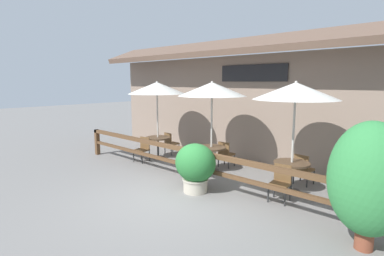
{
  "coord_description": "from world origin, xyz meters",
  "views": [
    {
      "loc": [
        4.98,
        -4.65,
        2.72
      ],
      "look_at": [
        -0.64,
        1.44,
        1.44
      ],
      "focal_mm": 28.0,
      "sensor_mm": 36.0,
      "label": 1
    }
  ],
  "objects_px": {
    "chair_middle_streetside": "(198,161)",
    "chair_far_wallside": "(303,168)",
    "chair_near_streetside": "(143,148)",
    "dining_table_middle": "(211,152)",
    "dining_table_near": "(158,141)",
    "potted_plant_small_flowering": "(195,165)",
    "patio_umbrella_far": "(296,91)",
    "potted_plant_tall_tropical": "(370,180)",
    "dining_table_far": "(292,168)",
    "chair_far_streetside": "(281,181)",
    "patio_umbrella_middle": "(212,89)",
    "chair_near_wallside": "(171,142)",
    "patio_umbrella_near": "(157,88)",
    "chair_middle_wallside": "(226,153)"
  },
  "relations": [
    {
      "from": "chair_middle_streetside",
      "to": "potted_plant_small_flowering",
      "type": "bearing_deg",
      "value": -66.36
    },
    {
      "from": "patio_umbrella_middle",
      "to": "potted_plant_small_flowering",
      "type": "height_order",
      "value": "patio_umbrella_middle"
    },
    {
      "from": "dining_table_near",
      "to": "chair_near_streetside",
      "type": "xyz_separation_m",
      "value": [
        -0.03,
        -0.67,
        -0.14
      ]
    },
    {
      "from": "chair_near_streetside",
      "to": "patio_umbrella_far",
      "type": "relative_size",
      "value": 0.3
    },
    {
      "from": "patio_umbrella_middle",
      "to": "chair_middle_streetside",
      "type": "distance_m",
      "value": 2.14
    },
    {
      "from": "patio_umbrella_middle",
      "to": "patio_umbrella_far",
      "type": "height_order",
      "value": "same"
    },
    {
      "from": "chair_near_streetside",
      "to": "potted_plant_tall_tropical",
      "type": "height_order",
      "value": "potted_plant_tall_tropical"
    },
    {
      "from": "patio_umbrella_far",
      "to": "potted_plant_small_flowering",
      "type": "height_order",
      "value": "patio_umbrella_far"
    },
    {
      "from": "dining_table_far",
      "to": "chair_far_streetside",
      "type": "xyz_separation_m",
      "value": [
        0.07,
        -0.71,
        -0.14
      ]
    },
    {
      "from": "chair_near_wallside",
      "to": "patio_umbrella_middle",
      "type": "relative_size",
      "value": 0.3
    },
    {
      "from": "patio_umbrella_far",
      "to": "chair_far_wallside",
      "type": "distance_m",
      "value": 2.16
    },
    {
      "from": "dining_table_near",
      "to": "potted_plant_tall_tropical",
      "type": "distance_m",
      "value": 7.24
    },
    {
      "from": "chair_near_wallside",
      "to": "chair_far_wallside",
      "type": "xyz_separation_m",
      "value": [
        5.06,
        0.05,
        0.0
      ]
    },
    {
      "from": "dining_table_near",
      "to": "dining_table_middle",
      "type": "relative_size",
      "value": 1.0
    },
    {
      "from": "dining_table_far",
      "to": "potted_plant_small_flowering",
      "type": "distance_m",
      "value": 2.38
    },
    {
      "from": "dining_table_near",
      "to": "potted_plant_tall_tropical",
      "type": "height_order",
      "value": "potted_plant_tall_tropical"
    },
    {
      "from": "chair_near_wallside",
      "to": "dining_table_far",
      "type": "bearing_deg",
      "value": 177.68
    },
    {
      "from": "chair_near_wallside",
      "to": "patio_umbrella_middle",
      "type": "bearing_deg",
      "value": 170.85
    },
    {
      "from": "chair_near_streetside",
      "to": "dining_table_far",
      "type": "bearing_deg",
      "value": -3.12
    },
    {
      "from": "dining_table_near",
      "to": "chair_near_wallside",
      "type": "relative_size",
      "value": 1.05
    },
    {
      "from": "potted_plant_small_flowering",
      "to": "patio_umbrella_far",
      "type": "bearing_deg",
      "value": 42.63
    },
    {
      "from": "chair_near_streetside",
      "to": "chair_near_wallside",
      "type": "relative_size",
      "value": 1.0
    },
    {
      "from": "dining_table_middle",
      "to": "chair_far_wallside",
      "type": "bearing_deg",
      "value": 14.86
    },
    {
      "from": "patio_umbrella_middle",
      "to": "patio_umbrella_far",
      "type": "distance_m",
      "value": 2.57
    },
    {
      "from": "patio_umbrella_near",
      "to": "dining_table_far",
      "type": "distance_m",
      "value": 5.35
    },
    {
      "from": "patio_umbrella_near",
      "to": "potted_plant_small_flowering",
      "type": "bearing_deg",
      "value": -26.13
    },
    {
      "from": "patio_umbrella_far",
      "to": "dining_table_far",
      "type": "distance_m",
      "value": 1.89
    },
    {
      "from": "potted_plant_tall_tropical",
      "to": "potted_plant_small_flowering",
      "type": "bearing_deg",
      "value": 179.08
    },
    {
      "from": "patio_umbrella_middle",
      "to": "chair_far_wallside",
      "type": "xyz_separation_m",
      "value": [
        2.58,
        0.68,
        -2.04
      ]
    },
    {
      "from": "chair_middle_wallside",
      "to": "chair_far_wallside",
      "type": "distance_m",
      "value": 2.52
    },
    {
      "from": "patio_umbrella_far",
      "to": "chair_far_wallside",
      "type": "height_order",
      "value": "patio_umbrella_far"
    },
    {
      "from": "chair_near_wallside",
      "to": "chair_far_streetside",
      "type": "distance_m",
      "value": 5.31
    },
    {
      "from": "patio_umbrella_near",
      "to": "chair_near_wallside",
      "type": "xyz_separation_m",
      "value": [
        -0.06,
        0.67,
        -2.04
      ]
    },
    {
      "from": "dining_table_far",
      "to": "potted_plant_small_flowering",
      "type": "xyz_separation_m",
      "value": [
        -1.75,
        -1.61,
        0.07
      ]
    },
    {
      "from": "chair_near_streetside",
      "to": "dining_table_middle",
      "type": "height_order",
      "value": "chair_near_streetside"
    },
    {
      "from": "patio_umbrella_far",
      "to": "chair_far_wallside",
      "type": "xyz_separation_m",
      "value": [
        0.0,
        0.71,
        -2.04
      ]
    },
    {
      "from": "chair_near_wallside",
      "to": "patio_umbrella_far",
      "type": "height_order",
      "value": "patio_umbrella_far"
    },
    {
      "from": "chair_near_wallside",
      "to": "chair_middle_streetside",
      "type": "relative_size",
      "value": 1.0
    },
    {
      "from": "dining_table_near",
      "to": "dining_table_far",
      "type": "bearing_deg",
      "value": 0.21
    },
    {
      "from": "chair_near_streetside",
      "to": "potted_plant_tall_tropical",
      "type": "xyz_separation_m",
      "value": [
        7.05,
        -0.98,
        0.72
      ]
    },
    {
      "from": "chair_middle_wallside",
      "to": "potted_plant_tall_tropical",
      "type": "height_order",
      "value": "potted_plant_tall_tropical"
    },
    {
      "from": "dining_table_far",
      "to": "patio_umbrella_far",
      "type": "bearing_deg",
      "value": 0.0
    },
    {
      "from": "chair_far_streetside",
      "to": "potted_plant_small_flowering",
      "type": "distance_m",
      "value": 2.04
    },
    {
      "from": "chair_middle_streetside",
      "to": "chair_far_wallside",
      "type": "xyz_separation_m",
      "value": [
        2.54,
        1.34,
        0.0
      ]
    },
    {
      "from": "patio_umbrella_far",
      "to": "potted_plant_small_flowering",
      "type": "xyz_separation_m",
      "value": [
        -1.75,
        -1.61,
        -1.82
      ]
    },
    {
      "from": "dining_table_near",
      "to": "chair_near_streetside",
      "type": "relative_size",
      "value": 1.05
    },
    {
      "from": "patio_umbrella_middle",
      "to": "chair_far_wallside",
      "type": "height_order",
      "value": "patio_umbrella_middle"
    },
    {
      "from": "patio_umbrella_near",
      "to": "chair_near_streetside",
      "type": "xyz_separation_m",
      "value": [
        -0.03,
        -0.67,
        -2.04
      ]
    },
    {
      "from": "dining_table_far",
      "to": "patio_umbrella_middle",
      "type": "bearing_deg",
      "value": 179.46
    },
    {
      "from": "dining_table_near",
      "to": "patio_umbrella_far",
      "type": "relative_size",
      "value": 0.32
    }
  ]
}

